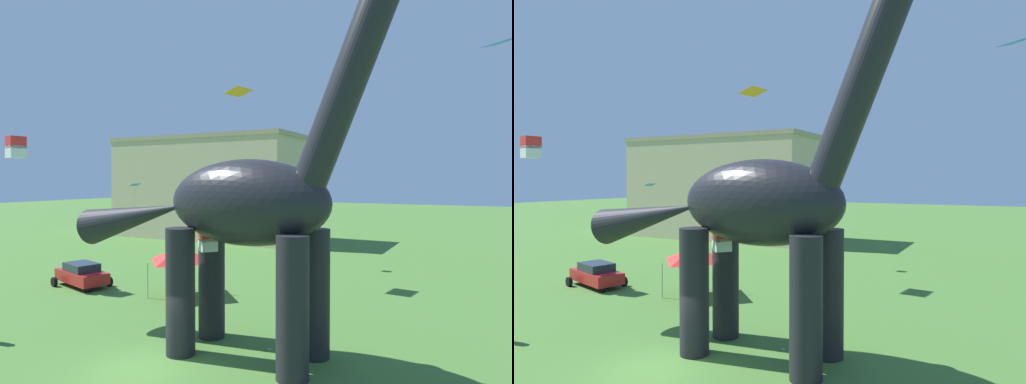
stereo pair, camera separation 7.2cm
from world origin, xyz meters
The scene contains 13 objects.
ground_plane centered at (0.00, 0.00, 0.00)m, with size 240.00×240.00×0.00m, color #42702D.
dinosaur_sculpture centered at (2.76, 3.06, 6.11)m, with size 16.16×3.42×16.89m.
parked_sedan_left centered at (-12.34, 7.98, 0.81)m, with size 4.52×2.80×1.55m.
person_watching_child centered at (0.77, 12.07, 0.70)m, with size 0.44×0.19×1.16m.
festival_canopy_tent centered at (-5.15, 9.11, 2.54)m, with size 3.15×3.15×3.00m.
kite_mid_center centered at (-19.18, 20.26, 6.52)m, with size 0.80×1.03×1.21m.
kite_near_low centered at (-4.05, 14.24, 13.06)m, with size 1.54×1.93×0.37m.
kite_high_right centered at (-6.28, 25.86, 4.42)m, with size 1.58×1.35×1.72m.
kite_apex centered at (-0.12, 21.40, 5.55)m, with size 0.74×0.57×0.88m.
kite_far_right centered at (-16.40, 6.24, 9.16)m, with size 1.19×1.19×1.42m.
kite_drifting centered at (11.68, 11.75, 13.47)m, with size 1.81×1.74×0.27m.
kite_near_high centered at (0.65, 3.55, 4.44)m, with size 0.97×0.97×0.98m.
background_building_block centered at (-19.14, 32.72, 6.10)m, with size 23.33×9.21×12.17m.
Camera 2 is at (11.40, -12.17, 7.00)m, focal length 31.11 mm.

